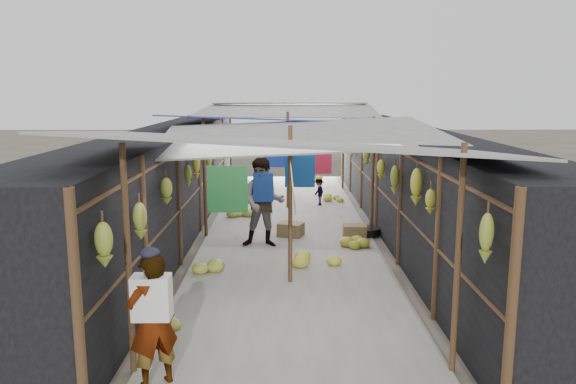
{
  "coord_description": "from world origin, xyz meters",
  "views": [
    {
      "loc": [
        -0.1,
        -5.88,
        3.14
      ],
      "look_at": [
        -0.02,
        4.55,
        1.25
      ],
      "focal_mm": 35.0,
      "sensor_mm": 36.0,
      "label": 1
    }
  ],
  "objects_px": {
    "black_basin": "(366,232)",
    "vendor_seated": "(319,192)",
    "vendor_elderly": "(153,321)",
    "crate_near": "(291,230)",
    "shopper_blue": "(263,203)"
  },
  "relations": [
    {
      "from": "black_basin",
      "to": "vendor_seated",
      "type": "xyz_separation_m",
      "value": [
        -0.84,
        3.22,
        0.3
      ]
    },
    {
      "from": "vendor_seated",
      "to": "vendor_elderly",
      "type": "bearing_deg",
      "value": -28.99
    },
    {
      "from": "crate_near",
      "to": "black_basin",
      "type": "distance_m",
      "value": 1.66
    },
    {
      "from": "crate_near",
      "to": "vendor_seated",
      "type": "xyz_separation_m",
      "value": [
        0.81,
        3.29,
        0.24
      ]
    },
    {
      "from": "black_basin",
      "to": "vendor_elderly",
      "type": "distance_m",
      "value": 7.12
    },
    {
      "from": "black_basin",
      "to": "vendor_elderly",
      "type": "height_order",
      "value": "vendor_elderly"
    },
    {
      "from": "black_basin",
      "to": "vendor_elderly",
      "type": "bearing_deg",
      "value": -116.76
    },
    {
      "from": "black_basin",
      "to": "vendor_seated",
      "type": "bearing_deg",
      "value": 104.67
    },
    {
      "from": "vendor_elderly",
      "to": "shopper_blue",
      "type": "bearing_deg",
      "value": -133.71
    },
    {
      "from": "shopper_blue",
      "to": "vendor_seated",
      "type": "distance_m",
      "value": 4.32
    },
    {
      "from": "vendor_elderly",
      "to": "vendor_seated",
      "type": "distance_m",
      "value": 9.84
    },
    {
      "from": "vendor_elderly",
      "to": "shopper_blue",
      "type": "distance_m",
      "value": 5.57
    },
    {
      "from": "vendor_seated",
      "to": "crate_near",
      "type": "bearing_deg",
      "value": -29.0
    },
    {
      "from": "vendor_elderly",
      "to": "black_basin",
      "type": "bearing_deg",
      "value": -150.35
    },
    {
      "from": "vendor_elderly",
      "to": "vendor_seated",
      "type": "bearing_deg",
      "value": -137.42
    }
  ]
}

